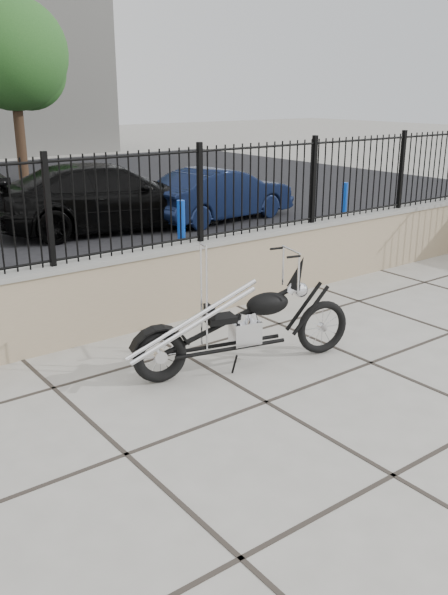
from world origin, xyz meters
TOP-DOWN VIEW (x-y plane):
  - ground_plane at (0.00, 0.00)m, footprint 90.00×90.00m
  - retaining_wall at (0.00, 2.50)m, footprint 14.00×0.36m
  - iron_fence at (0.00, 2.50)m, footprint 14.00×0.08m
  - chopper_motorcycle at (0.30, 0.77)m, footprint 2.39×0.98m
  - car_black at (2.43, 7.90)m, footprint 5.03×2.67m
  - car_blue at (4.90, 7.31)m, footprint 3.67×1.58m
  - bollard_b at (2.06, 4.58)m, footprint 0.17×0.17m
  - bollard_c at (6.40, 4.95)m, footprint 0.12×0.12m
  - tree_right at (3.67, 16.33)m, footprint 3.41×3.41m

SIDE VIEW (x-z plane):
  - ground_plane at x=0.00m, z-range 0.00..0.00m
  - retaining_wall at x=0.00m, z-range 0.00..0.96m
  - bollard_c at x=6.40m, z-range 0.00..0.99m
  - bollard_b at x=2.06m, z-range 0.00..1.10m
  - car_blue at x=4.90m, z-range 0.00..1.18m
  - car_black at x=2.43m, z-range 0.00..1.39m
  - chopper_motorcycle at x=0.30m, z-range 0.00..1.42m
  - iron_fence at x=0.00m, z-range 0.96..2.16m
  - tree_right at x=3.67m, z-range 1.15..6.90m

